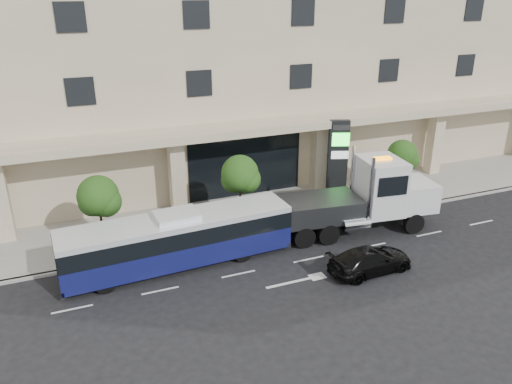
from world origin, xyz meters
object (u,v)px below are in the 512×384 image
signage_pylon (338,158)px  tow_truck (364,199)px  black_sedan (370,260)px  city_bus (178,239)px

signage_pylon → tow_truck: bearing=-82.5°
black_sedan → signage_pylon: 9.99m
signage_pylon → black_sedan: bearing=-90.1°
signage_pylon → city_bus: bearing=-138.3°
tow_truck → city_bus: bearing=-173.3°
black_sedan → signage_pylon: bearing=-23.5°
city_bus → signage_pylon: 13.20m
tow_truck → signage_pylon: size_ratio=2.05×
city_bus → black_sedan: city_bus is taller
city_bus → signage_pylon: size_ratio=2.25×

